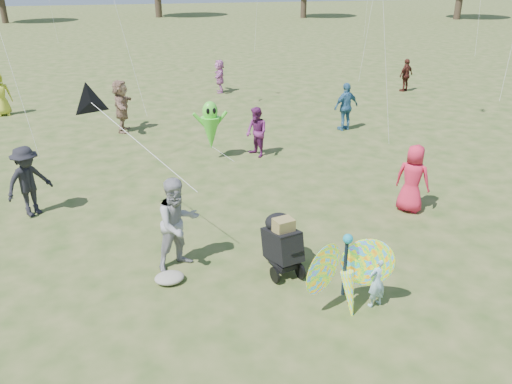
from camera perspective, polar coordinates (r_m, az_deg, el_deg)
ground at (r=9.23m, az=3.60°, el=-9.84°), size 160.00×160.00×0.00m
child_girl at (r=8.53m, az=13.66°, el=-9.88°), size 0.40×0.31×0.95m
adult_man at (r=9.24m, az=-8.91°, el=-3.62°), size 1.07×0.97×1.79m
grey_bag at (r=9.21m, az=-9.87°, el=-9.64°), size 0.53×0.44×0.17m
crowd_a at (r=11.87m, az=17.47°, el=1.47°), size 0.90×0.92×1.59m
crowd_b at (r=12.23m, az=-24.58°, el=1.11°), size 1.20×1.13×1.63m
crowd_c at (r=17.65m, az=10.25°, el=9.57°), size 1.03×0.63×1.65m
crowd_d at (r=17.80m, az=-15.12°, el=9.47°), size 0.74×1.71×1.78m
crowd_e at (r=14.82m, az=0.06°, el=6.84°), size 0.77×0.87×1.48m
crowd_g at (r=21.55m, az=-27.23°, el=9.91°), size 0.90×0.71×1.63m
crowd_h at (r=24.26m, az=16.76°, el=12.67°), size 0.93×0.67×1.47m
crowd_j at (r=23.13m, az=-4.18°, el=13.07°), size 0.67×1.41×1.47m
jogging_stroller at (r=9.18m, az=2.95°, el=-5.51°), size 0.64×1.11×1.09m
butterfly_kite at (r=8.22m, az=10.36°, el=-9.32°), size 1.74×0.75×1.60m
delta_kite_rig at (r=10.88m, az=-18.27°, el=9.64°), size 2.25×2.64×1.63m
alien_kite at (r=14.56m, az=-5.20°, el=7.36°), size 1.12×0.69×1.74m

